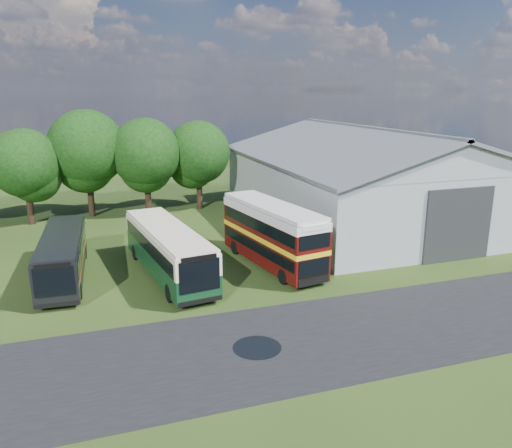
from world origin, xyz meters
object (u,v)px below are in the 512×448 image
object	(u,v)px
storage_shed	(365,173)
bus_dark_single	(63,255)
bus_green_single	(168,250)
bus_maroon_double	(272,235)

from	to	relation	value
storage_shed	bus_dark_single	bearing A→B (deg)	-164.05
storage_shed	bus_dark_single	distance (m)	26.05
bus_green_single	bus_dark_single	world-z (taller)	bus_green_single
bus_dark_single	storage_shed	bearing A→B (deg)	18.45
bus_maroon_double	bus_dark_single	xyz separation A→B (m)	(-12.87, 1.79, -0.58)
bus_green_single	bus_maroon_double	bearing A→B (deg)	-10.15
bus_maroon_double	storage_shed	bearing A→B (deg)	26.65
bus_green_single	bus_maroon_double	world-z (taller)	bus_maroon_double
storage_shed	bus_maroon_double	size ratio (longest dim) A/B	2.51
bus_green_single	bus_maroon_double	size ratio (longest dim) A/B	1.16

